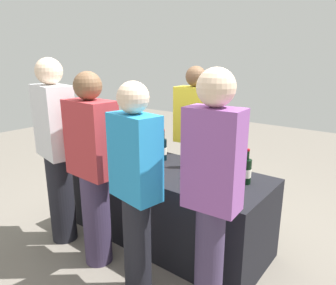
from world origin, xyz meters
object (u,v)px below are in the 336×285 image
wine_glass_0 (103,150)px  guest_3 (212,192)px  wine_bottle_1 (134,141)px  wine_bottle_2 (142,147)px  wine_bottle_7 (246,171)px  wine_glass_2 (206,173)px  wine_bottle_5 (219,163)px  guest_1 (93,166)px  wine_glass_1 (191,168)px  wine_bottle_3 (163,149)px  wine_bottle_6 (233,166)px  server_pouring (194,136)px  guest_2 (136,186)px  guest_0 (56,147)px  wine_bottle_0 (128,140)px  wine_bottle_4 (186,155)px

wine_glass_0 → guest_3: bearing=-14.9°
wine_bottle_1 → wine_bottle_2: bearing=-25.6°
wine_bottle_7 → wine_glass_2: 0.34m
wine_bottle_5 → guest_1: 1.08m
wine_glass_1 → guest_1: bearing=-136.6°
wine_bottle_3 → wine_bottle_6: size_ratio=0.94×
wine_bottle_6 → guest_1: guest_1 is taller
wine_bottle_2 → server_pouring: (0.23, 0.63, 0.03)m
wine_glass_0 → server_pouring: server_pouring is taller
wine_bottle_5 → guest_2: 0.89m
guest_2 → wine_bottle_7: bearing=70.0°
guest_0 → guest_2: bearing=6.9°
wine_glass_1 → server_pouring: bearing=121.7°
wine_bottle_0 → guest_2: 1.35m
wine_glass_0 → wine_glass_1: 1.01m
wine_glass_1 → guest_1: 0.82m
wine_glass_1 → wine_bottle_6: bearing=35.0°
wine_bottle_7 → guest_3: bearing=-83.1°
wine_glass_2 → guest_2: size_ratio=0.09×
wine_glass_2 → guest_2: guest_2 is taller
wine_bottle_0 → wine_glass_2: bearing=-15.6°
wine_bottle_4 → wine_glass_1: size_ratio=2.51×
wine_bottle_2 → wine_bottle_4: bearing=4.1°
wine_glass_0 → guest_0: 0.46m
wine_glass_1 → guest_1: (-0.59, -0.56, 0.05)m
wine_bottle_7 → guest_2: 0.94m
wine_bottle_5 → wine_glass_2: wine_bottle_5 is taller
wine_bottle_0 → guest_1: 0.96m
server_pouring → wine_bottle_7: bearing=139.3°
wine_bottle_1 → wine_bottle_3: bearing=-3.3°
guest_1 → wine_glass_1: bearing=45.9°
wine_glass_1 → wine_bottle_2: bearing=166.6°
wine_bottle_4 → wine_bottle_5: wine_bottle_4 is taller
server_pouring → guest_3: size_ratio=0.98×
wine_bottle_0 → wine_glass_0: wine_bottle_0 is taller
wine_bottle_3 → guest_3: (1.01, -0.77, 0.09)m
wine_bottle_1 → wine_bottle_0: bearing=173.9°
wine_glass_2 → server_pouring: server_pouring is taller
wine_bottle_0 → guest_1: (0.45, -0.85, 0.03)m
wine_bottle_4 → guest_0: size_ratio=0.19×
wine_glass_0 → guest_3: 1.56m
wine_bottle_3 → wine_glass_0: size_ratio=2.31×
wine_bottle_6 → wine_glass_2: 0.28m
wine_bottle_3 → guest_1: 0.82m
wine_glass_1 → guest_0: guest_0 is taller
wine_bottle_5 → wine_bottle_7: 0.29m
wine_glass_0 → wine_glass_2: 1.18m
wine_bottle_1 → wine_bottle_5: 1.07m
wine_bottle_6 → wine_glass_1: wine_bottle_6 is taller
wine_bottle_1 → wine_bottle_3: same height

